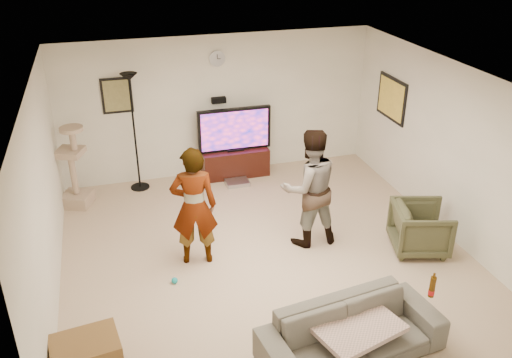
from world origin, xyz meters
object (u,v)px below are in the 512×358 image
object	(u,v)px
tv	(234,129)
sofa	(352,333)
person_left	(194,207)
person_right	(309,188)
beer_bottle	(432,287)
side_table	(87,358)
floor_lamp	(135,133)
tv_stand	(235,162)
cat_tree	(72,167)
armchair	(420,228)

from	to	relation	value
tv	sofa	size ratio (longest dim) A/B	0.66
person_left	person_right	size ratio (longest dim) A/B	0.97
person_left	beer_bottle	world-z (taller)	person_left
person_right	side_table	world-z (taller)	person_right
person_right	sofa	distance (m)	2.35
person_left	floor_lamp	bearing A→B (deg)	-68.56
tv_stand	cat_tree	world-z (taller)	cat_tree
person_left	side_table	distance (m)	2.35
person_left	sofa	size ratio (longest dim) A/B	0.85
sofa	beer_bottle	distance (m)	1.00
person_right	tv	bearing A→B (deg)	-81.14
cat_tree	person_left	world-z (taller)	person_left
tv_stand	armchair	xyz separation A→B (m)	(1.89, -3.09, 0.10)
tv	cat_tree	world-z (taller)	cat_tree
floor_lamp	armchair	world-z (taller)	floor_lamp
tv	person_left	distance (m)	2.74
floor_lamp	person_left	xyz separation A→B (m)	(0.55, -2.43, -0.17)
person_left	side_table	xyz separation A→B (m)	(-1.45, -1.74, -0.62)
sofa	armchair	size ratio (longest dim) A/B	2.61
side_table	tv_stand	bearing A→B (deg)	58.07
sofa	side_table	distance (m)	2.76
cat_tree	beer_bottle	bearing A→B (deg)	-48.97
person_left	armchair	world-z (taller)	person_left
floor_lamp	armchair	xyz separation A→B (m)	(3.61, -3.05, -0.67)
person_right	armchair	distance (m)	1.66
sofa	side_table	size ratio (longest dim) A/B	2.95
beer_bottle	armchair	world-z (taller)	beer_bottle
tv	person_right	bearing A→B (deg)	-79.36
person_right	side_table	size ratio (longest dim) A/B	2.58
beer_bottle	person_right	bearing A→B (deg)	103.62
tv_stand	sofa	world-z (taller)	sofa
person_right	person_left	bearing A→B (deg)	-0.80
beer_bottle	side_table	bearing A→B (deg)	172.45
side_table	armchair	bearing A→B (deg)	13.95
person_left	tv_stand	bearing A→B (deg)	-106.53
floor_lamp	sofa	distance (m)	5.04
person_right	sofa	size ratio (longest dim) A/B	0.88
cat_tree	person_left	xyz separation A→B (m)	(1.58, -2.10, 0.15)
tv_stand	side_table	world-z (taller)	tv_stand
person_left	armchair	distance (m)	3.17
tv	floor_lamp	distance (m)	1.72
armchair	side_table	distance (m)	4.66
tv_stand	cat_tree	xyz separation A→B (m)	(-2.75, -0.37, 0.44)
sofa	beer_bottle	xyz separation A→B (m)	(0.91, 0.00, 0.41)
tv	beer_bottle	bearing A→B (deg)	-77.93
armchair	person_right	bearing A→B (deg)	82.16
floor_lamp	beer_bottle	distance (m)	5.40
tv_stand	person_left	distance (m)	2.80
tv	beer_bottle	size ratio (longest dim) A/B	5.22
floor_lamp	side_table	bearing A→B (deg)	-102.26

